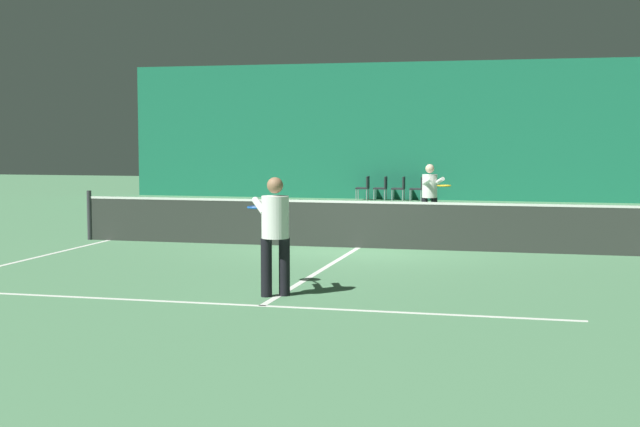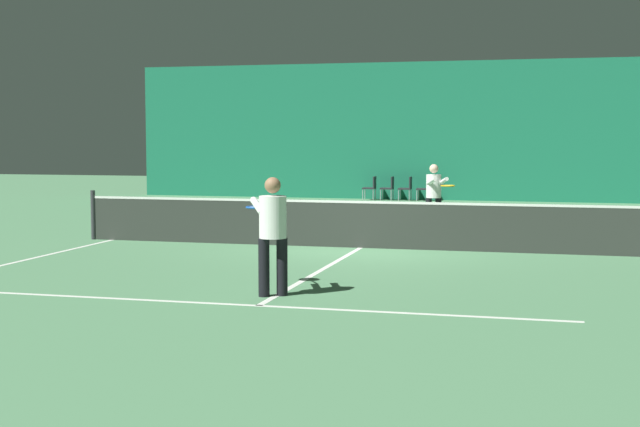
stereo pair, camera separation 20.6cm
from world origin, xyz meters
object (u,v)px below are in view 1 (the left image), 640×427
object	(u,v)px
courtside_chair_0	(365,186)
courtside_chair_2	(400,187)
courtside_chair_3	(419,187)
player_near	(274,227)
courtside_chair_1	(382,186)
player_far	(430,192)
tennis_net	(358,223)

from	to	relation	value
courtside_chair_0	courtside_chair_2	bearing A→B (deg)	90.00
courtside_chair_3	player_near	bearing A→B (deg)	1.64
player_near	courtside_chair_1	distance (m)	19.39
player_near	courtside_chair_1	size ratio (longest dim) A/B	1.98
courtside_chair_2	courtside_chair_3	world-z (taller)	same
courtside_chair_2	player_far	bearing A→B (deg)	12.81
player_far	tennis_net	bearing A→B (deg)	-40.95
tennis_net	courtside_chair_1	bearing A→B (deg)	97.92
tennis_net	courtside_chair_2	xyz separation A→B (m)	(-1.26, 13.68, -0.03)
player_near	courtside_chair_0	world-z (taller)	player_near
tennis_net	courtside_chair_2	size ratio (longest dim) A/B	14.29
tennis_net	player_far	size ratio (longest dim) A/B	7.60
courtside_chair_1	courtside_chair_3	distance (m)	1.29
courtside_chair_0	player_far	bearing A→B (deg)	19.73
tennis_net	courtside_chair_0	world-z (taller)	tennis_net
courtside_chair_3	player_far	bearing A→B (deg)	9.19
courtside_chair_0	courtside_chair_3	world-z (taller)	same
player_near	courtside_chair_2	xyz separation A→B (m)	(-1.20, 19.29, -0.48)
courtside_chair_0	courtside_chair_1	bearing A→B (deg)	90.00
courtside_chair_3	courtside_chair_0	bearing A→B (deg)	-90.00
courtside_chair_2	player_near	bearing A→B (deg)	3.55
player_near	courtside_chair_2	distance (m)	19.34
player_near	courtside_chair_1	bearing A→B (deg)	-26.35
courtside_chair_0	courtside_chair_3	distance (m)	1.93
courtside_chair_0	courtside_chair_2	xyz separation A→B (m)	(1.29, 0.00, 0.00)
tennis_net	player_near	xyz separation A→B (m)	(-0.06, -5.62, 0.46)
player_near	courtside_chair_1	world-z (taller)	player_near
player_near	courtside_chair_0	size ratio (longest dim) A/B	1.98
tennis_net	courtside_chair_0	xyz separation A→B (m)	(-2.55, 13.68, -0.03)
courtside_chair_0	courtside_chair_1	size ratio (longest dim) A/B	1.00
player_far	player_near	bearing A→B (deg)	-33.01
player_far	courtside_chair_1	size ratio (longest dim) A/B	1.88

